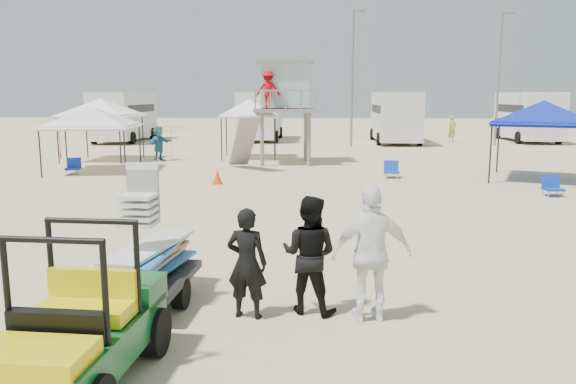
# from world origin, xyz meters

# --- Properties ---
(ground) EXTENTS (140.00, 140.00, 0.00)m
(ground) POSITION_xyz_m (0.00, 0.00, 0.00)
(ground) COLOR beige
(ground) RESTS_ON ground
(utility_cart) EXTENTS (1.26, 2.31, 1.71)m
(utility_cart) POSITION_xyz_m (-1.43, -1.78, 0.80)
(utility_cart) COLOR #0B4B1D
(utility_cart) RESTS_ON ground
(surf_trailer) EXTENTS (1.26, 2.20, 1.85)m
(surf_trailer) POSITION_xyz_m (-1.43, 0.55, 0.75)
(surf_trailer) COLOR black
(surf_trailer) RESTS_ON ground
(man_left) EXTENTS (0.62, 0.46, 1.55)m
(man_left) POSITION_xyz_m (0.09, 0.25, 0.78)
(man_left) COLOR black
(man_left) RESTS_ON ground
(man_mid) EXTENTS (0.97, 0.86, 1.68)m
(man_mid) POSITION_xyz_m (0.94, 0.50, 0.84)
(man_mid) COLOR black
(man_mid) RESTS_ON ground
(man_right) EXTENTS (1.16, 0.62, 1.87)m
(man_right) POSITION_xyz_m (1.79, 0.25, 0.94)
(man_right) COLOR white
(man_right) RESTS_ON ground
(lifeguard_tower) EXTENTS (3.04, 3.04, 4.46)m
(lifeguard_tower) POSITION_xyz_m (-0.58, 18.36, 3.32)
(lifeguard_tower) COLOR gray
(lifeguard_tower) RESTS_ON ground
(canopy_blue) EXTENTS (4.28, 4.28, 3.28)m
(canopy_blue) POSITION_xyz_m (9.06, 13.57, 2.73)
(canopy_blue) COLOR black
(canopy_blue) RESTS_ON ground
(canopy_white_a) EXTENTS (3.68, 3.68, 3.02)m
(canopy_white_a) POSITION_xyz_m (-8.04, 15.03, 2.48)
(canopy_white_a) COLOR black
(canopy_white_a) RESTS_ON ground
(canopy_white_b) EXTENTS (3.20, 3.20, 3.32)m
(canopy_white_b) POSITION_xyz_m (-9.22, 19.01, 2.77)
(canopy_white_b) COLOR black
(canopy_white_b) RESTS_ON ground
(canopy_white_c) EXTENTS (2.83, 2.83, 3.28)m
(canopy_white_c) POSITION_xyz_m (-2.35, 20.29, 2.73)
(canopy_white_c) COLOR black
(canopy_white_c) RESTS_ON ground
(umbrella_a) EXTENTS (2.38, 2.41, 1.84)m
(umbrella_a) POSITION_xyz_m (-11.55, 19.48, 0.92)
(umbrella_a) COLOR red
(umbrella_a) RESTS_ON ground
(umbrella_b) EXTENTS (2.69, 2.68, 1.75)m
(umbrella_b) POSITION_xyz_m (-5.83, 18.87, 0.87)
(umbrella_b) COLOR yellow
(umbrella_b) RESTS_ON ground
(cone_near) EXTENTS (0.34, 0.34, 0.50)m
(cone_near) POSITION_xyz_m (-4.25, 9.37, 0.25)
(cone_near) COLOR red
(cone_near) RESTS_ON ground
(cone_far) EXTENTS (0.34, 0.34, 0.50)m
(cone_far) POSITION_xyz_m (-2.47, 12.03, 0.25)
(cone_far) COLOR #FF4508
(cone_far) RESTS_ON ground
(beach_chair_a) EXTENTS (0.71, 0.78, 0.64)m
(beach_chair_a) POSITION_xyz_m (-8.55, 14.16, 0.31)
(beach_chair_a) COLOR #1031B6
(beach_chair_a) RESTS_ON ground
(beach_chair_b) EXTENTS (0.64, 0.69, 0.64)m
(beach_chair_b) POSITION_xyz_m (3.78, 13.92, 0.31)
(beach_chair_b) COLOR #1036B6
(beach_chair_b) RESTS_ON ground
(beach_chair_c) EXTENTS (0.56, 0.59, 0.64)m
(beach_chair_c) POSITION_xyz_m (8.22, 10.31, 0.31)
(beach_chair_c) COLOR #0E359D
(beach_chair_c) RESTS_ON ground
(rv_far_left) EXTENTS (2.64, 6.80, 3.25)m
(rv_far_left) POSITION_xyz_m (-12.00, 29.99, 1.80)
(rv_far_left) COLOR silver
(rv_far_left) RESTS_ON ground
(rv_mid_left) EXTENTS (2.65, 6.50, 3.25)m
(rv_mid_left) POSITION_xyz_m (-3.00, 31.49, 1.80)
(rv_mid_left) COLOR silver
(rv_mid_left) RESTS_ON ground
(rv_mid_right) EXTENTS (2.64, 7.00, 3.25)m
(rv_mid_right) POSITION_xyz_m (6.00, 29.99, 1.80)
(rv_mid_right) COLOR silver
(rv_mid_right) RESTS_ON ground
(rv_far_right) EXTENTS (2.64, 6.60, 3.25)m
(rv_far_right) POSITION_xyz_m (15.00, 31.49, 1.80)
(rv_far_right) COLOR silver
(rv_far_right) RESTS_ON ground
(light_pole_left) EXTENTS (0.14, 0.14, 8.00)m
(light_pole_left) POSITION_xyz_m (3.00, 27.00, 4.00)
(light_pole_left) COLOR slate
(light_pole_left) RESTS_ON ground
(light_pole_right) EXTENTS (0.14, 0.14, 8.00)m
(light_pole_right) POSITION_xyz_m (12.00, 28.50, 4.00)
(light_pole_right) COLOR slate
(light_pole_right) RESTS_ON ground
(distant_beachgoers) EXTENTS (17.17, 12.67, 1.76)m
(distant_beachgoers) POSITION_xyz_m (-1.97, 22.07, 0.84)
(distant_beachgoers) COLOR #ACB845
(distant_beachgoers) RESTS_ON ground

